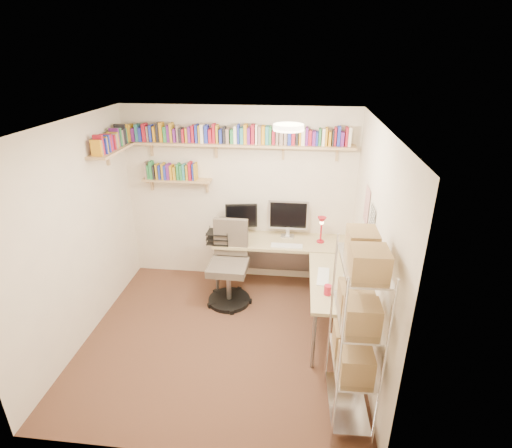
# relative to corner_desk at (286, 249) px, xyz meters

# --- Properties ---
(ground) EXTENTS (3.20, 3.20, 0.00)m
(ground) POSITION_rel_corner_desk_xyz_m (-0.70, -0.97, -0.73)
(ground) COLOR #492D1F
(ground) RESTS_ON ground
(room_shell) EXTENTS (3.24, 3.04, 2.52)m
(room_shell) POSITION_rel_corner_desk_xyz_m (-0.69, -0.97, 0.82)
(room_shell) COLOR #F4E5C7
(room_shell) RESTS_ON ground
(wall_shelves) EXTENTS (3.12, 1.09, 0.80)m
(wall_shelves) POSITION_rel_corner_desk_xyz_m (-1.11, 0.33, 1.30)
(wall_shelves) COLOR tan
(wall_shelves) RESTS_ON ground
(corner_desk) EXTENTS (1.97, 1.92, 1.28)m
(corner_desk) POSITION_rel_corner_desk_xyz_m (0.00, 0.00, 0.00)
(corner_desk) COLOR tan
(corner_desk) RESTS_ON ground
(office_chair) EXTENTS (0.59, 0.61, 1.13)m
(office_chair) POSITION_rel_corner_desk_xyz_m (-0.74, -0.15, -0.26)
(office_chair) COLOR black
(office_chair) RESTS_ON ground
(wire_rack) EXTENTS (0.38, 0.74, 1.82)m
(wire_rack) POSITION_rel_corner_desk_xyz_m (0.66, -1.88, 0.40)
(wire_rack) COLOR silver
(wire_rack) RESTS_ON ground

